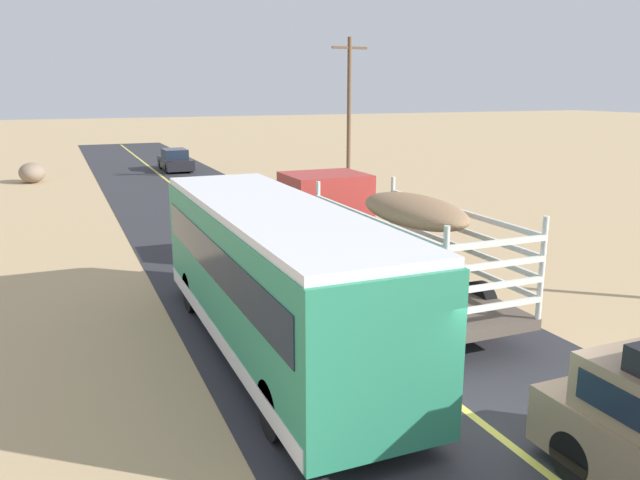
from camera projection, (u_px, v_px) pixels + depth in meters
ground_plane at (490, 431)px, 10.46m from camera, size 240.00×240.00×0.00m
road_surface at (490, 430)px, 10.45m from camera, size 8.00×120.00×0.02m
road_centre_line at (490, 429)px, 10.45m from camera, size 0.16×117.60×0.00m
livestock_truck at (354, 221)px, 18.23m from camera, size 2.53×9.70×3.02m
bus at (273, 275)px, 13.16m from camera, size 2.54×10.00×3.21m
car_far at (175, 161)px, 43.29m from camera, size 1.80×4.40×1.46m
power_pole_mid at (349, 107)px, 36.63m from camera, size 2.20×0.24×8.41m
boulder_near_shoulder at (32, 173)px, 37.78m from camera, size 1.50×1.99×1.21m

